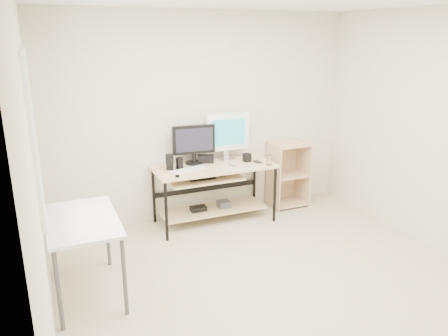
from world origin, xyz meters
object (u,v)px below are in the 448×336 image
object	(u,v)px
shelf_unit	(287,174)
white_imac	(228,133)
desk	(212,182)
black_monitor	(194,142)
side_table	(83,227)
audio_controller	(180,163)

from	to	relation	value
shelf_unit	white_imac	world-z (taller)	white_imac
desk	black_monitor	size ratio (longest dim) A/B	2.79
side_table	audio_controller	world-z (taller)	audio_controller
shelf_unit	white_imac	xyz separation A→B (m)	(-0.88, 0.03, 0.65)
desk	shelf_unit	bearing A→B (deg)	7.77
white_imac	audio_controller	size ratio (longest dim) A/B	4.08
desk	shelf_unit	distance (m)	1.19
white_imac	audio_controller	xyz separation A→B (m)	(-0.70, -0.17, -0.28)
desk	white_imac	distance (m)	0.66
shelf_unit	audio_controller	size ratio (longest dim) A/B	6.06
desk	audio_controller	world-z (taller)	audio_controller
black_monitor	desk	bearing A→B (deg)	-40.69
side_table	black_monitor	xyz separation A→B (m)	(1.48, 1.23, 0.36)
white_imac	black_monitor	bearing A→B (deg)	-176.71
side_table	white_imac	size ratio (longest dim) A/B	1.65
side_table	audio_controller	size ratio (longest dim) A/B	6.74
white_imac	side_table	bearing A→B (deg)	-145.78
black_monitor	audio_controller	xyz separation A→B (m)	(-0.24, -0.15, -0.21)
audio_controller	side_table	bearing A→B (deg)	-159.43
shelf_unit	audio_controller	distance (m)	1.64
desk	shelf_unit	size ratio (longest dim) A/B	1.67
shelf_unit	white_imac	size ratio (longest dim) A/B	1.49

